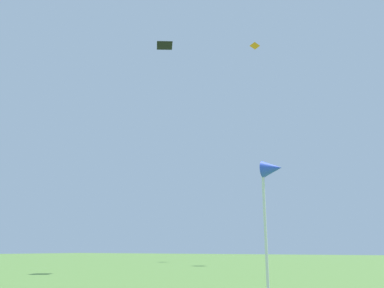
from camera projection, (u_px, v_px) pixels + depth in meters
distant_kite_black_low_left at (165, 45)px, 18.07m from camera, size 0.81×0.81×0.15m
distant_kite_orange_far_center at (255, 46)px, 33.18m from camera, size 0.80×0.78×0.31m
marker_flag at (271, 180)px, 5.54m from camera, size 0.30×0.24×2.09m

